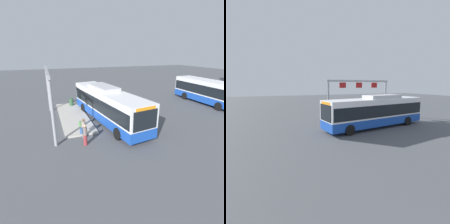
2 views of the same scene
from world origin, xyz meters
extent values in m
plane|color=#4C4F54|center=(0.00, 0.00, 0.00)|extent=(120.00, 120.00, 0.00)
cube|color=#B2ADA3|center=(-2.32, -3.13, 0.08)|extent=(10.00, 2.80, 0.16)
cube|color=#1947AD|center=(0.00, 0.00, 0.77)|extent=(12.06, 4.17, 0.85)
cube|color=silver|center=(0.00, 0.00, 2.15)|extent=(12.06, 4.17, 1.90)
cube|color=black|center=(0.00, 0.00, 1.95)|extent=(11.84, 4.18, 1.20)
cube|color=black|center=(5.87, 0.85, 2.05)|extent=(0.35, 2.11, 1.50)
cube|color=#B7B7BC|center=(-0.88, -0.13, 3.28)|extent=(4.35, 2.33, 0.36)
cube|color=orange|center=(5.80, 0.84, 2.90)|extent=(0.37, 1.75, 0.28)
cylinder|color=black|center=(3.90, 1.78, 0.50)|extent=(1.03, 0.44, 1.00)
cylinder|color=black|center=(4.24, -0.60, 0.50)|extent=(1.03, 0.44, 1.00)
cylinder|color=black|center=(-3.85, 0.65, 0.50)|extent=(1.03, 0.44, 1.00)
cylinder|color=black|center=(-3.50, -1.72, 0.50)|extent=(1.03, 0.44, 1.00)
cube|color=#1947AD|center=(-1.42, 14.63, 0.77)|extent=(9.66, 2.53, 0.85)
cube|color=silver|center=(-1.42, 14.63, 2.15)|extent=(9.66, 2.53, 1.90)
cube|color=black|center=(-1.42, 14.63, 1.95)|extent=(9.47, 2.57, 1.20)
cylinder|color=black|center=(1.61, 13.42, 0.50)|extent=(1.00, 0.30, 1.00)
cylinder|color=black|center=(-4.04, 15.84, 0.50)|extent=(1.00, 0.30, 1.00)
cylinder|color=black|center=(-4.05, 13.44, 0.50)|extent=(1.00, 0.30, 1.00)
cylinder|color=slate|center=(2.97, -3.07, 0.42)|extent=(0.39, 0.39, 0.85)
cylinder|color=gray|center=(2.97, -3.07, 1.15)|extent=(0.47, 0.47, 0.60)
sphere|color=brown|center=(2.97, -3.07, 1.56)|extent=(0.22, 0.22, 0.22)
cube|color=#4C8447|center=(2.83, -3.29, 1.18)|extent=(0.33, 0.30, 0.40)
cylinder|color=maroon|center=(4.20, -3.21, 0.42)|extent=(0.35, 0.35, 0.85)
cylinder|color=slate|center=(4.20, -3.21, 1.15)|extent=(0.42, 0.42, 0.60)
sphere|color=tan|center=(4.20, -3.21, 1.56)|extent=(0.22, 0.22, 0.22)
cube|color=#335993|center=(4.13, -3.46, 1.18)|extent=(0.32, 0.25, 0.40)
cylinder|color=gray|center=(-5.26, -5.31, 2.60)|extent=(0.24, 0.24, 5.20)
cylinder|color=gray|center=(3.52, -5.31, 2.60)|extent=(0.24, 0.24, 5.20)
cube|color=gray|center=(-0.87, -5.31, 5.05)|extent=(9.18, 0.20, 0.24)
cube|color=maroon|center=(-3.28, -5.31, 4.50)|extent=(0.90, 0.08, 0.70)
cube|color=maroon|center=(-0.87, -5.31, 4.50)|extent=(0.90, 0.08, 0.70)
cube|color=maroon|center=(1.55, -5.31, 4.50)|extent=(0.90, 0.08, 0.70)
cylinder|color=#2D5133|center=(-6.17, -2.71, 0.61)|extent=(0.52, 0.52, 0.90)
camera|label=1|loc=(16.14, -5.56, 6.74)|focal=28.66mm
camera|label=2|loc=(10.36, 15.07, 4.52)|focal=27.02mm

